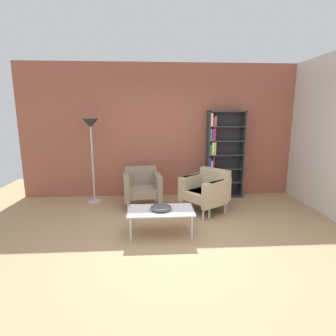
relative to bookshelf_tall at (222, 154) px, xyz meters
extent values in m
plane|color=tan|center=(-1.19, -2.25, -0.96)|extent=(8.32, 8.32, 0.00)
cube|color=#9E5642|center=(-1.19, 0.21, 0.49)|extent=(6.40, 0.12, 2.90)
cube|color=#333338|center=(-0.32, -0.02, -0.01)|extent=(0.03, 0.30, 1.90)
cube|color=#333338|center=(0.45, -0.02, -0.01)|extent=(0.03, 0.30, 1.90)
cube|color=#333338|center=(0.07, -0.02, 0.92)|extent=(0.80, 0.30, 0.03)
cube|color=#333338|center=(0.07, -0.02, -0.95)|extent=(0.80, 0.30, 0.03)
cube|color=#333338|center=(0.07, 0.12, -0.01)|extent=(0.80, 0.02, 1.90)
cube|color=#333338|center=(0.07, -0.02, -0.63)|extent=(0.76, 0.28, 0.02)
cube|color=#333338|center=(0.07, -0.02, -0.32)|extent=(0.76, 0.28, 0.02)
cube|color=#333338|center=(0.07, -0.02, -0.01)|extent=(0.76, 0.28, 0.02)
cube|color=#333338|center=(0.07, -0.02, 0.29)|extent=(0.76, 0.28, 0.02)
cube|color=#333338|center=(0.07, -0.02, 0.60)|extent=(0.76, 0.28, 0.02)
cube|color=olive|center=(-0.29, -0.06, -0.80)|extent=(0.02, 0.21, 0.24)
cube|color=red|center=(-0.26, -0.04, -0.80)|extent=(0.02, 0.24, 0.24)
cube|color=white|center=(-0.23, -0.05, -0.82)|extent=(0.03, 0.23, 0.20)
cube|color=orange|center=(-0.29, -0.06, -0.52)|extent=(0.02, 0.20, 0.18)
cube|color=red|center=(-0.26, -0.04, -0.49)|extent=(0.02, 0.23, 0.24)
cube|color=white|center=(-0.23, -0.06, -0.52)|extent=(0.02, 0.20, 0.19)
cube|color=blue|center=(-0.29, -0.05, -0.19)|extent=(0.03, 0.23, 0.24)
cube|color=white|center=(-0.25, -0.05, -0.22)|extent=(0.03, 0.22, 0.18)
cube|color=red|center=(-0.21, -0.08, -0.17)|extent=(0.02, 0.17, 0.27)
cube|color=green|center=(-0.29, -0.06, 0.11)|extent=(0.03, 0.21, 0.22)
cube|color=white|center=(-0.23, -0.06, 0.13)|extent=(0.04, 0.20, 0.27)
cube|color=yellow|center=(-0.19, -0.06, 0.14)|extent=(0.04, 0.20, 0.27)
cube|color=green|center=(-0.29, -0.05, 0.43)|extent=(0.03, 0.21, 0.25)
cube|color=purple|center=(-0.24, -0.07, 0.43)|extent=(0.04, 0.18, 0.25)
cube|color=red|center=(-0.20, -0.06, 0.44)|extent=(0.02, 0.21, 0.28)
cube|color=white|center=(-0.28, -0.07, 0.75)|extent=(0.04, 0.18, 0.27)
cube|color=red|center=(-0.23, -0.08, 0.71)|extent=(0.04, 0.17, 0.19)
cube|color=olive|center=(-0.19, -0.06, 0.72)|extent=(0.04, 0.20, 0.22)
cube|color=silver|center=(-1.42, -1.90, -0.57)|extent=(1.00, 0.56, 0.02)
cylinder|color=silver|center=(-1.87, -2.13, -0.77)|extent=(0.03, 0.03, 0.38)
cylinder|color=silver|center=(-0.97, -2.13, -0.77)|extent=(0.03, 0.03, 0.38)
cylinder|color=silver|center=(-1.87, -1.67, -0.77)|extent=(0.03, 0.03, 0.38)
cylinder|color=silver|center=(-0.97, -1.67, -0.77)|extent=(0.03, 0.03, 0.38)
cylinder|color=#4C4C51|center=(-1.42, -1.90, -0.55)|extent=(0.13, 0.13, 0.02)
cylinder|color=#4C4C51|center=(-1.42, -1.90, -0.53)|extent=(0.32, 0.32, 0.02)
torus|color=#4C4C51|center=(-1.42, -1.90, -0.52)|extent=(0.32, 0.32, 0.02)
cube|color=gray|center=(-1.74, -0.63, -0.64)|extent=(0.71, 0.66, 0.16)
cube|color=gray|center=(-1.78, -0.36, -0.37)|extent=(0.65, 0.20, 0.38)
cube|color=gray|center=(-2.05, -0.69, -0.53)|extent=(0.18, 0.63, 0.46)
cube|color=gray|center=(-1.43, -0.61, -0.53)|extent=(0.18, 0.63, 0.46)
cylinder|color=silver|center=(-2.00, -0.98, -0.84)|extent=(0.04, 0.04, 0.24)
cylinder|color=silver|center=(-1.41, -0.90, -0.84)|extent=(0.04, 0.04, 0.24)
cylinder|color=silver|center=(-2.08, -0.40, -0.84)|extent=(0.04, 0.04, 0.24)
cylinder|color=silver|center=(-1.48, -0.32, -0.84)|extent=(0.04, 0.04, 0.24)
cube|color=#C6B289|center=(-0.58, -0.98, -0.64)|extent=(0.84, 0.86, 0.16)
cube|color=#C6B289|center=(-0.36, -0.83, -0.37)|extent=(0.46, 0.59, 0.38)
cube|color=#C6B289|center=(-0.77, -0.74, -0.53)|extent=(0.57, 0.44, 0.46)
cube|color=#C6B289|center=(-0.42, -1.25, -0.53)|extent=(0.57, 0.44, 0.46)
cylinder|color=silver|center=(-1.00, -0.91, -0.84)|extent=(0.04, 0.04, 0.24)
cylinder|color=silver|center=(-0.66, -1.41, -0.84)|extent=(0.04, 0.04, 0.24)
cylinder|color=silver|center=(-0.53, -0.58, -0.84)|extent=(0.04, 0.04, 0.24)
cylinder|color=silver|center=(-0.19, -1.08, -0.84)|extent=(0.04, 0.04, 0.24)
cube|color=#C6B289|center=(-0.50, -0.88, -0.64)|extent=(0.86, 0.86, 0.16)
cube|color=#C6B289|center=(-0.30, -0.71, -0.37)|extent=(0.52, 0.56, 0.38)
cube|color=#C6B289|center=(-0.72, -0.67, -0.53)|extent=(0.53, 0.49, 0.46)
cube|color=#C6B289|center=(-0.31, -1.13, -0.53)|extent=(0.53, 0.49, 0.46)
cylinder|color=silver|center=(-0.93, -0.87, -0.84)|extent=(0.04, 0.04, 0.24)
cylinder|color=silver|center=(-0.53, -1.32, -0.84)|extent=(0.04, 0.04, 0.24)
cylinder|color=silver|center=(-0.50, -0.48, -0.84)|extent=(0.04, 0.04, 0.24)
cylinder|color=silver|center=(-0.10, -0.93, -0.84)|extent=(0.04, 0.04, 0.24)
cylinder|color=silver|center=(-2.77, -0.25, -0.95)|extent=(0.28, 0.28, 0.02)
cylinder|color=silver|center=(-2.77, -0.25, -0.11)|extent=(0.03, 0.03, 1.65)
cone|color=#2D2D2D|center=(-2.77, -0.25, 0.69)|extent=(0.32, 0.32, 0.18)
camera|label=1|loc=(-1.54, -5.78, 0.89)|focal=28.67mm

